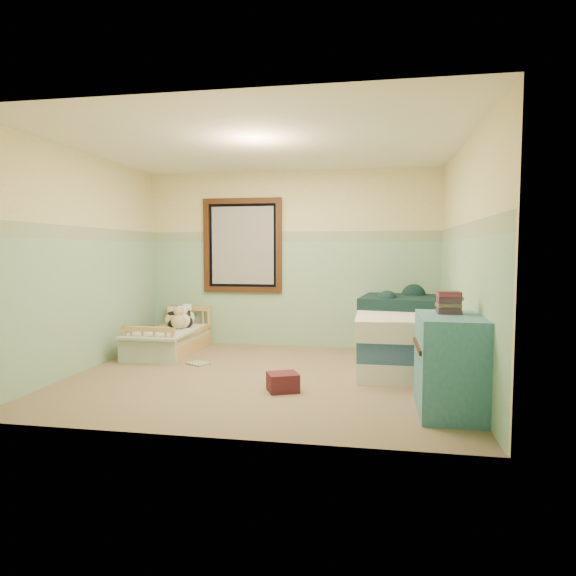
% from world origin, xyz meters
% --- Properties ---
extents(floor, '(4.20, 3.60, 0.02)m').
position_xyz_m(floor, '(0.00, 0.00, -0.01)').
color(floor, '#786448').
rests_on(floor, ground).
extents(ceiling, '(4.20, 3.60, 0.02)m').
position_xyz_m(ceiling, '(0.00, 0.00, 2.51)').
color(ceiling, white).
rests_on(ceiling, wall_back).
extents(wall_back, '(4.20, 0.04, 2.50)m').
position_xyz_m(wall_back, '(0.00, 1.80, 1.25)').
color(wall_back, '#D1C686').
rests_on(wall_back, floor).
extents(wall_front, '(4.20, 0.04, 2.50)m').
position_xyz_m(wall_front, '(0.00, -1.80, 1.25)').
color(wall_front, '#D1C686').
rests_on(wall_front, floor).
extents(wall_left, '(0.04, 3.60, 2.50)m').
position_xyz_m(wall_left, '(-2.10, 0.00, 1.25)').
color(wall_left, '#D1C686').
rests_on(wall_left, floor).
extents(wall_right, '(0.04, 3.60, 2.50)m').
position_xyz_m(wall_right, '(2.10, 0.00, 1.25)').
color(wall_right, '#D1C686').
rests_on(wall_right, floor).
extents(wainscot_mint, '(4.20, 0.01, 1.50)m').
position_xyz_m(wainscot_mint, '(0.00, 1.79, 0.75)').
color(wainscot_mint, '#98B99A').
rests_on(wainscot_mint, floor).
extents(border_strip, '(4.20, 0.01, 0.15)m').
position_xyz_m(border_strip, '(0.00, 1.79, 1.57)').
color(border_strip, '#47674D').
rests_on(border_strip, wall_back).
extents(window_frame, '(1.16, 0.06, 1.36)m').
position_xyz_m(window_frame, '(-0.70, 1.76, 1.45)').
color(window_frame, '#452113').
rests_on(window_frame, wall_back).
extents(window_blinds, '(0.92, 0.01, 1.12)m').
position_xyz_m(window_blinds, '(-0.70, 1.77, 1.45)').
color(window_blinds, '#B6B6B4').
rests_on(window_blinds, window_frame).
extents(toddler_bed_frame, '(0.69, 1.38, 0.18)m').
position_xyz_m(toddler_bed_frame, '(-1.52, 1.05, 0.09)').
color(toddler_bed_frame, tan).
rests_on(toddler_bed_frame, floor).
extents(toddler_mattress, '(0.63, 1.33, 0.12)m').
position_xyz_m(toddler_mattress, '(-1.52, 1.05, 0.24)').
color(toddler_mattress, silver).
rests_on(toddler_mattress, toddler_bed_frame).
extents(patchwork_quilt, '(0.75, 0.69, 0.03)m').
position_xyz_m(patchwork_quilt, '(-1.52, 0.62, 0.31)').
color(patchwork_quilt, '#7FB6D7').
rests_on(patchwork_quilt, toddler_mattress).
extents(plush_bed_brown, '(0.19, 0.19, 0.19)m').
position_xyz_m(plush_bed_brown, '(-1.67, 1.55, 0.39)').
color(plush_bed_brown, brown).
rests_on(plush_bed_brown, toddler_mattress).
extents(plush_bed_white, '(0.21, 0.21, 0.21)m').
position_xyz_m(plush_bed_white, '(-1.47, 1.55, 0.40)').
color(plush_bed_white, white).
rests_on(plush_bed_white, toddler_mattress).
extents(plush_bed_tan, '(0.20, 0.20, 0.20)m').
position_xyz_m(plush_bed_tan, '(-1.62, 1.33, 0.40)').
color(plush_bed_tan, '#CFB78A').
rests_on(plush_bed_tan, toddler_mattress).
extents(plush_bed_dark, '(0.16, 0.16, 0.16)m').
position_xyz_m(plush_bed_dark, '(-1.39, 1.33, 0.38)').
color(plush_bed_dark, black).
rests_on(plush_bed_dark, toddler_mattress).
extents(plush_floor_cream, '(0.23, 0.23, 0.23)m').
position_xyz_m(plush_floor_cream, '(-1.61, 0.63, 0.12)').
color(plush_floor_cream, white).
rests_on(plush_floor_cream, floor).
extents(plush_floor_tan, '(0.21, 0.21, 0.21)m').
position_xyz_m(plush_floor_tan, '(-1.66, 0.62, 0.11)').
color(plush_floor_tan, '#CFB78A').
rests_on(plush_floor_tan, floor).
extents(twin_bed_frame, '(1.06, 2.12, 0.22)m').
position_xyz_m(twin_bed_frame, '(1.55, 0.88, 0.11)').
color(twin_bed_frame, silver).
rests_on(twin_bed_frame, floor).
extents(twin_boxspring, '(1.06, 2.12, 0.22)m').
position_xyz_m(twin_boxspring, '(1.55, 0.88, 0.33)').
color(twin_boxspring, navy).
rests_on(twin_boxspring, twin_bed_frame).
extents(twin_mattress, '(1.10, 2.17, 0.22)m').
position_xyz_m(twin_mattress, '(1.55, 0.88, 0.55)').
color(twin_mattress, silver).
rests_on(twin_mattress, twin_boxspring).
extents(teal_blanket, '(1.03, 1.07, 0.14)m').
position_xyz_m(teal_blanket, '(1.50, 1.18, 0.73)').
color(teal_blanket, black).
rests_on(teal_blanket, twin_mattress).
extents(dresser, '(0.52, 0.83, 0.83)m').
position_xyz_m(dresser, '(1.83, -0.89, 0.42)').
color(dresser, teal).
rests_on(dresser, floor).
extents(book_stack, '(0.20, 0.15, 0.19)m').
position_xyz_m(book_stack, '(1.83, -0.76, 0.93)').
color(book_stack, brown).
rests_on(book_stack, dresser).
extents(red_pillow, '(0.36, 0.35, 0.18)m').
position_xyz_m(red_pillow, '(0.32, -0.52, 0.09)').
color(red_pillow, maroon).
rests_on(red_pillow, floor).
extents(floor_book, '(0.31, 0.29, 0.02)m').
position_xyz_m(floor_book, '(-0.90, 0.42, 0.01)').
color(floor_book, yellow).
rests_on(floor_book, floor).
extents(extra_plush_0, '(0.15, 0.15, 0.15)m').
position_xyz_m(extra_plush_0, '(-1.60, 1.34, 0.38)').
color(extra_plush_0, black).
rests_on(extra_plush_0, toddler_mattress).
extents(extra_plush_1, '(0.21, 0.21, 0.21)m').
position_xyz_m(extra_plush_1, '(-1.43, 1.27, 0.40)').
color(extra_plush_1, white).
rests_on(extra_plush_1, toddler_mattress).
extents(extra_plush_2, '(0.18, 0.18, 0.18)m').
position_xyz_m(extra_plush_2, '(-1.61, 1.32, 0.39)').
color(extra_plush_2, black).
rests_on(extra_plush_2, toddler_mattress).
extents(extra_plush_3, '(0.21, 0.21, 0.21)m').
position_xyz_m(extra_plush_3, '(-1.46, 1.19, 0.40)').
color(extra_plush_3, '#CFB78A').
rests_on(extra_plush_3, toddler_mattress).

